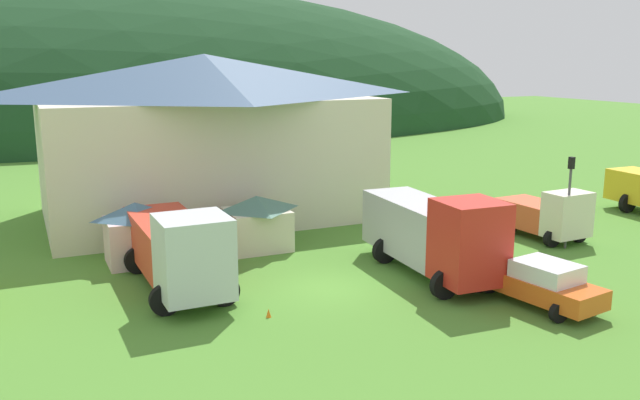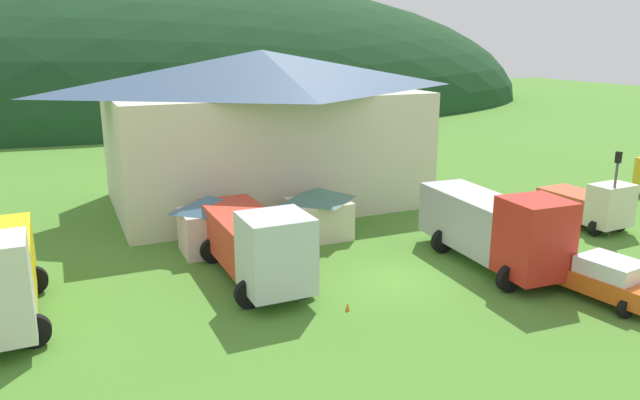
% 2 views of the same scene
% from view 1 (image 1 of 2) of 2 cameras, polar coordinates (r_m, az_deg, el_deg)
% --- Properties ---
extents(ground_plane, '(200.00, 200.00, 0.00)m').
position_cam_1_polar(ground_plane, '(26.21, 0.98, -7.48)').
color(ground_plane, '#4C842D').
extents(forested_hill_backdrop, '(121.69, 60.00, 36.72)m').
position_cam_1_polar(forested_hill_backdrop, '(92.46, -17.81, 6.03)').
color(forested_hill_backdrop, '#193D1E').
rests_on(forested_hill_backdrop, ground).
extents(depot_building, '(18.60, 11.74, 8.95)m').
position_cam_1_polar(depot_building, '(37.78, -9.64, 5.57)').
color(depot_building, beige).
rests_on(depot_building, ground).
extents(play_shed_cream, '(2.98, 2.78, 2.52)m').
position_cam_1_polar(play_shed_cream, '(31.20, -5.40, -1.85)').
color(play_shed_cream, beige).
rests_on(play_shed_cream, ground).
extents(play_shed_pink, '(2.72, 2.48, 2.69)m').
position_cam_1_polar(play_shed_pink, '(29.95, -15.37, -2.65)').
color(play_shed_pink, beige).
rests_on(play_shed_pink, ground).
extents(tow_truck_silver, '(3.31, 8.40, 3.41)m').
position_cam_1_polar(tow_truck_silver, '(26.15, -12.06, -3.93)').
color(tow_truck_silver, silver).
rests_on(tow_truck_silver, ground).
extents(crane_truck_red, '(3.33, 7.98, 3.62)m').
position_cam_1_polar(crane_truck_red, '(27.43, 9.68, -2.72)').
color(crane_truck_red, red).
rests_on(crane_truck_red, ground).
extents(light_truck_cream, '(2.78, 4.68, 2.55)m').
position_cam_1_polar(light_truck_cream, '(34.68, 18.75, -1.16)').
color(light_truck_cream, beige).
rests_on(light_truck_cream, ground).
extents(service_pickup_orange, '(2.82, 5.53, 1.66)m').
position_cam_1_polar(service_pickup_orange, '(25.59, 17.80, -6.61)').
color(service_pickup_orange, '#DD5B1C').
rests_on(service_pickup_orange, ground).
extents(traffic_light_east, '(0.20, 0.32, 4.32)m').
position_cam_1_polar(traffic_light_east, '(32.90, 20.44, 0.56)').
color(traffic_light_east, '#4C4C51').
rests_on(traffic_light_east, ground).
extents(traffic_cone_near_pickup, '(0.36, 0.36, 0.62)m').
position_cam_1_polar(traffic_cone_near_pickup, '(23.45, -4.39, -9.92)').
color(traffic_cone_near_pickup, orange).
rests_on(traffic_cone_near_pickup, ground).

